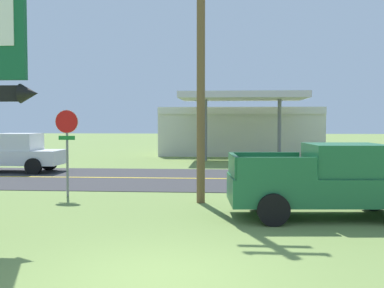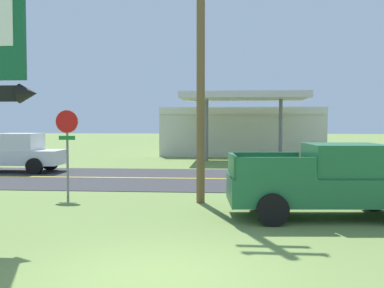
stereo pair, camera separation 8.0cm
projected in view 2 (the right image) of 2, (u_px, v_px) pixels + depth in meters
The scene contains 9 objects.
ground_plane at pixel (152, 278), 7.47m from camera, with size 180.00×180.00×0.00m, color olive.
road_asphalt at pixel (201, 179), 20.41m from camera, with size 140.00×8.00×0.02m, color #333335.
road_centre_line at pixel (201, 178), 20.41m from camera, with size 126.00×0.20×0.01m, color gold.
stop_sign at pixel (67, 137), 15.57m from camera, with size 0.80×0.08×2.95m.
utility_pole at pixel (201, 44), 14.21m from camera, with size 1.64×0.26×9.35m.
gas_station at pixel (241, 129), 35.46m from camera, with size 12.00×11.50×4.40m.
pickup_green_parked_on_lawn at pixel (329, 182), 12.14m from camera, with size 5.34×2.55×1.96m.
pickup_white_on_road at pixel (13, 153), 23.15m from camera, with size 5.20×2.24×1.96m.
car_grey_near_lane at pixel (345, 166), 17.91m from camera, with size 4.20×2.00×1.64m.
Camera 2 is at (1.25, -7.28, 2.55)m, focal length 42.93 mm.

